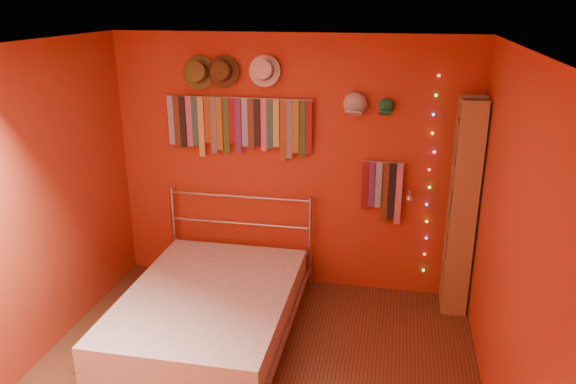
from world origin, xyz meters
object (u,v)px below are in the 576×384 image
Objects in this scene: tie_rack at (239,123)px; reading_lamp at (410,197)px; bookshelf at (468,207)px; bed at (209,311)px.

reading_lamp is at bearing -5.51° from tie_rack.
bookshelf is (2.16, -0.16, -0.64)m from tie_rack.
tie_rack is 0.72× the size of bed.
tie_rack is 5.04× the size of reading_lamp.
tie_rack reaches higher than reading_lamp.
tie_rack is 1.75m from reading_lamp.
bed is at bearing -157.41° from bookshelf.
reading_lamp is at bearing 28.57° from bed.
bed is (-2.16, -0.90, -0.79)m from bookshelf.
tie_rack is 1.78m from bed.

